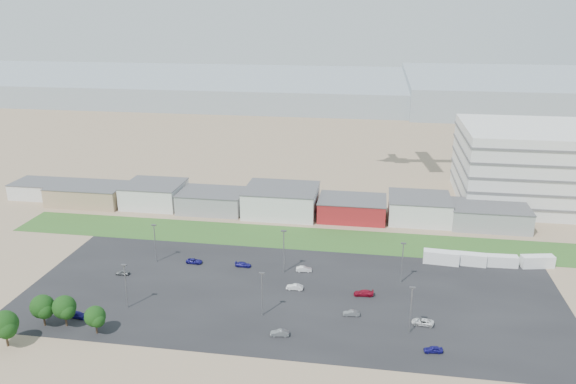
% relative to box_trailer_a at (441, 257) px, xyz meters
% --- Properties ---
extents(ground, '(700.00, 700.00, 0.00)m').
position_rel_box_trailer_a_xyz_m(ground, '(-39.76, -41.58, -1.63)').
color(ground, '#826C53').
rests_on(ground, ground).
extents(parking_lot, '(120.00, 50.00, 0.01)m').
position_rel_box_trailer_a_xyz_m(parking_lot, '(-34.76, -21.58, -1.62)').
color(parking_lot, black).
rests_on(parking_lot, ground).
extents(grass_strip, '(160.00, 16.00, 0.02)m').
position_rel_box_trailer_a_xyz_m(grass_strip, '(-39.76, 10.42, -1.62)').
color(grass_strip, '#325A21').
rests_on(grass_strip, ground).
extents(hills_backdrop, '(700.00, 200.00, 9.00)m').
position_rel_box_trailer_a_xyz_m(hills_backdrop, '(0.24, 273.42, 2.87)').
color(hills_backdrop, gray).
rests_on(hills_backdrop, ground).
extents(building_row, '(170.00, 20.00, 8.00)m').
position_rel_box_trailer_a_xyz_m(building_row, '(-56.76, 29.42, 2.37)').
color(building_row, silver).
rests_on(building_row, ground).
extents(box_trailer_a, '(8.87, 3.43, 3.25)m').
position_rel_box_trailer_a_xyz_m(box_trailer_a, '(0.00, 0.00, 0.00)').
color(box_trailer_a, silver).
rests_on(box_trailer_a, ground).
extents(box_trailer_b, '(8.17, 3.05, 3.01)m').
position_rel_box_trailer_a_xyz_m(box_trailer_b, '(6.93, 0.33, -0.12)').
color(box_trailer_b, silver).
rests_on(box_trailer_b, ground).
extents(box_trailer_c, '(7.64, 2.65, 2.83)m').
position_rel_box_trailer_a_xyz_m(box_trailer_c, '(14.75, 0.70, -0.21)').
color(box_trailer_c, silver).
rests_on(box_trailer_c, ground).
extents(box_trailer_d, '(8.35, 4.10, 3.00)m').
position_rel_box_trailer_a_xyz_m(box_trailer_d, '(23.32, 1.64, -0.13)').
color(box_trailer_d, silver).
rests_on(box_trailer_d, ground).
extents(tree_left, '(5.55, 5.55, 8.33)m').
position_rel_box_trailer_a_xyz_m(tree_left, '(-84.73, -50.44, 2.54)').
color(tree_left, black).
rests_on(tree_left, ground).
extents(tree_mid, '(5.09, 5.09, 7.63)m').
position_rel_box_trailer_a_xyz_m(tree_mid, '(-81.86, -42.63, 2.19)').
color(tree_mid, black).
rests_on(tree_mid, ground).
extents(tree_right, '(5.02, 5.02, 7.53)m').
position_rel_box_trailer_a_xyz_m(tree_right, '(-77.44, -42.07, 2.14)').
color(tree_right, black).
rests_on(tree_right, ground).
extents(tree_near, '(4.43, 4.43, 6.64)m').
position_rel_box_trailer_a_xyz_m(tree_near, '(-70.15, -43.58, 1.69)').
color(tree_near, black).
rests_on(tree_near, ground).
extents(lightpole_front_l, '(1.19, 0.49, 10.08)m').
position_rel_box_trailer_a_xyz_m(lightpole_front_l, '(-68.36, -33.11, 3.41)').
color(lightpole_front_l, slate).
rests_on(lightpole_front_l, ground).
extents(lightpole_front_m, '(1.15, 0.48, 9.78)m').
position_rel_box_trailer_a_xyz_m(lightpole_front_m, '(-39.21, -31.63, 3.26)').
color(lightpole_front_m, slate).
rests_on(lightpole_front_m, ground).
extents(lightpole_front_r, '(1.18, 0.49, 10.04)m').
position_rel_box_trailer_a_xyz_m(lightpole_front_r, '(-9.19, -33.51, 3.39)').
color(lightpole_front_r, slate).
rests_on(lightpole_front_r, ground).
extents(lightpole_back_l, '(1.18, 0.49, 10.01)m').
position_rel_box_trailer_a_xyz_m(lightpole_back_l, '(-70.94, -10.45, 3.38)').
color(lightpole_back_l, slate).
rests_on(lightpole_back_l, ground).
extents(lightpole_back_m, '(1.28, 0.53, 10.90)m').
position_rel_box_trailer_a_xyz_m(lightpole_back_m, '(-38.13, -11.18, 3.82)').
color(lightpole_back_m, slate).
rests_on(lightpole_back_m, ground).
extents(lightpole_back_r, '(1.17, 0.49, 9.99)m').
position_rel_box_trailer_a_xyz_m(lightpole_back_r, '(-10.17, -12.04, 3.37)').
color(lightpole_back_r, slate).
rests_on(lightpole_back_r, ground).
extents(parked_car_0, '(4.64, 2.56, 1.23)m').
position_rel_box_trailer_a_xyz_m(parked_car_0, '(-6.40, -30.09, -1.01)').
color(parked_car_0, silver).
rests_on(parked_car_0, ground).
extents(parked_car_1, '(3.58, 1.55, 1.14)m').
position_rel_box_trailer_a_xyz_m(parked_car_1, '(-20.85, -28.89, -1.05)').
color(parked_car_1, '#595B5E').
rests_on(parked_car_1, ground).
extents(parked_car_2, '(3.69, 1.89, 1.20)m').
position_rel_box_trailer_a_xyz_m(parked_car_2, '(-5.06, -39.60, -1.03)').
color(parked_car_2, navy).
rests_on(parked_car_2, ground).
extents(parked_car_5, '(3.32, 1.53, 1.10)m').
position_rel_box_trailer_a_xyz_m(parked_car_5, '(-76.22, -18.77, -1.08)').
color(parked_car_5, '#595B5E').
rests_on(parked_car_5, ground).
extents(parked_car_6, '(4.03, 1.72, 1.16)m').
position_rel_box_trailer_a_xyz_m(parked_car_6, '(-48.61, -9.82, -1.05)').
color(parked_car_6, navy).
rests_on(parked_car_6, ground).
extents(parked_car_7, '(3.87, 1.41, 1.27)m').
position_rel_box_trailer_a_xyz_m(parked_car_7, '(-34.21, -19.52, -0.99)').
color(parked_car_7, silver).
rests_on(parked_car_7, ground).
extents(parked_car_9, '(4.17, 2.11, 1.13)m').
position_rel_box_trailer_a_xyz_m(parked_car_9, '(-61.19, -9.88, -1.06)').
color(parked_car_9, navy).
rests_on(parked_car_9, ground).
extents(parked_car_10, '(4.37, 2.19, 1.22)m').
position_rel_box_trailer_a_xyz_m(parked_car_10, '(-76.82, -38.69, -1.02)').
color(parked_car_10, navy).
rests_on(parked_car_10, ground).
extents(parked_car_11, '(3.91, 1.69, 1.25)m').
position_rel_box_trailer_a_xyz_m(parked_car_11, '(-33.35, -10.04, -1.00)').
color(parked_car_11, silver).
rests_on(parked_car_11, ground).
extents(parked_car_12, '(4.51, 2.07, 1.28)m').
position_rel_box_trailer_a_xyz_m(parked_car_12, '(-18.62, -19.86, -0.99)').
color(parked_car_12, maroon).
rests_on(parked_car_12, ground).
extents(parked_car_13, '(3.85, 1.76, 1.23)m').
position_rel_box_trailer_a_xyz_m(parked_car_13, '(-34.31, -38.70, -1.01)').
color(parked_car_13, '#595B5E').
rests_on(parked_car_13, ground).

